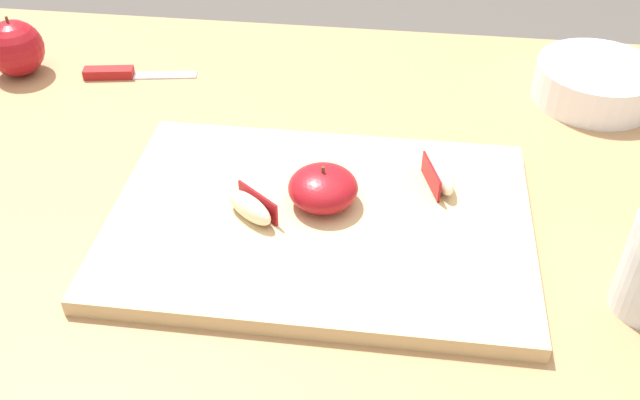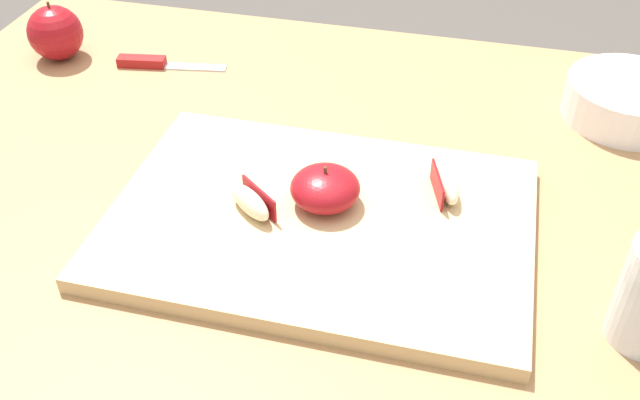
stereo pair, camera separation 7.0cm
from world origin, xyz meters
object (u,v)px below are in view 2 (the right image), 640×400
ceramic_fruit_bowl (629,99)px  apple_wedge_near_knife (447,184)px  cutting_board (320,221)px  paring_knife (151,63)px  whole_apple_red_delicious (55,33)px  apple_wedge_front (251,202)px  apple_half_skin_up (325,188)px

ceramic_fruit_bowl → apple_wedge_near_knife: bearing=-130.4°
cutting_board → apple_wedge_near_knife: size_ratio=6.65×
apple_wedge_near_knife → paring_knife: (-0.46, 0.22, -0.03)m
apple_wedge_near_knife → whole_apple_red_delicious: whole_apple_red_delicious is taller
apple_wedge_near_knife → apple_wedge_front: size_ratio=1.06×
ceramic_fruit_bowl → whole_apple_red_delicious: bearing=-177.8°
cutting_board → ceramic_fruit_bowl: ceramic_fruit_bowl is taller
apple_half_skin_up → whole_apple_red_delicious: whole_apple_red_delicious is taller
apple_half_skin_up → apple_wedge_near_knife: bearing=20.8°
apple_wedge_near_knife → whole_apple_red_delicious: bearing=160.2°
apple_half_skin_up → paring_knife: bearing=140.7°
cutting_board → whole_apple_red_delicious: whole_apple_red_delicious is taller
whole_apple_red_delicious → cutting_board: bearing=-30.9°
apple_wedge_near_knife → ceramic_fruit_bowl: 0.32m
cutting_board → paring_knife: 0.44m
apple_half_skin_up → paring_knife: apple_half_skin_up is taller
apple_half_skin_up → apple_wedge_near_knife: (0.13, 0.05, -0.01)m
apple_wedge_near_knife → whole_apple_red_delicious: 0.64m
paring_knife → ceramic_fruit_bowl: (0.67, 0.02, 0.02)m
cutting_board → whole_apple_red_delicious: (-0.47, 0.28, 0.03)m
apple_wedge_near_knife → ceramic_fruit_bowl: ceramic_fruit_bowl is taller
apple_wedge_front → paring_knife: bearing=130.2°
apple_wedge_near_knife → cutting_board: bearing=-151.8°
apple_half_skin_up → apple_wedge_near_knife: apple_half_skin_up is taller
whole_apple_red_delicious → ceramic_fruit_bowl: (0.81, 0.03, -0.01)m
cutting_board → ceramic_fruit_bowl: size_ratio=2.75×
ceramic_fruit_bowl → apple_wedge_front: bearing=-141.2°
cutting_board → apple_wedge_near_knife: (0.13, 0.07, 0.02)m
apple_half_skin_up → ceramic_fruit_bowl: bearing=41.2°
cutting_board → apple_wedge_near_knife: bearing=28.2°
whole_apple_red_delicious → paring_knife: bearing=3.0°
apple_half_skin_up → apple_wedge_front: bearing=-154.9°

